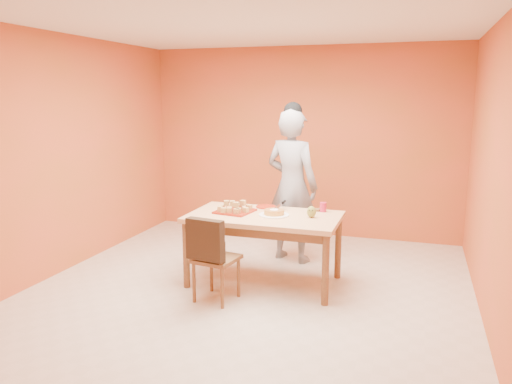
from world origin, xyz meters
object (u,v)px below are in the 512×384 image
(egg_ornament, at_px, (311,212))
(checker_tin, at_px, (317,210))
(dining_table, at_px, (264,223))
(sponge_cake, at_px, (274,212))
(dining_chair, at_px, (215,257))
(person, at_px, (292,186))
(red_dinner_plate, at_px, (266,207))
(magenta_glass, at_px, (323,207))
(pastry_platter, at_px, (235,211))

(egg_ornament, relative_size, checker_tin, 1.38)
(dining_table, bearing_deg, sponge_cake, -1.92)
(dining_table, relative_size, dining_chair, 1.84)
(person, xyz_separation_m, red_dinner_plate, (-0.18, -0.50, -0.16))
(person, bearing_deg, sponge_cake, 107.76)
(egg_ornament, distance_m, magenta_glass, 0.31)
(dining_table, height_order, sponge_cake, sponge_cake)
(dining_table, height_order, magenta_glass, magenta_glass)
(red_dinner_plate, relative_size, checker_tin, 2.58)
(dining_chair, xyz_separation_m, magenta_glass, (0.88, 0.95, 0.36))
(sponge_cake, bearing_deg, dining_chair, -124.71)
(person, xyz_separation_m, egg_ornament, (0.42, -0.82, -0.11))
(sponge_cake, bearing_deg, red_dinner_plate, 119.15)
(pastry_platter, bearing_deg, red_dinner_plate, 53.12)
(red_dinner_plate, distance_m, sponge_cake, 0.41)
(egg_ornament, height_order, checker_tin, egg_ornament)
(person, relative_size, magenta_glass, 18.01)
(pastry_platter, bearing_deg, sponge_cake, -2.23)
(dining_table, xyz_separation_m, egg_ornament, (0.50, 0.03, 0.15))
(dining_table, height_order, checker_tin, checker_tin)
(egg_ornament, bearing_deg, person, 102.20)
(dining_table, relative_size, magenta_glass, 15.51)
(dining_chair, bearing_deg, checker_tin, 58.61)
(pastry_platter, distance_m, magenta_glass, 0.97)
(magenta_glass, xyz_separation_m, checker_tin, (-0.07, 0.02, -0.04))
(pastry_platter, height_order, egg_ornament, egg_ornament)
(dining_chair, xyz_separation_m, sponge_cake, (0.42, 0.61, 0.35))
(red_dinner_plate, xyz_separation_m, checker_tin, (0.59, 0.00, 0.01))
(dining_table, bearing_deg, egg_ornament, 3.81)
(red_dinner_plate, height_order, checker_tin, checker_tin)
(dining_chair, xyz_separation_m, person, (0.40, 1.46, 0.48))
(dining_chair, height_order, red_dinner_plate, dining_chair)
(dining_table, xyz_separation_m, checker_tin, (0.50, 0.35, 0.11))
(dining_chair, distance_m, sponge_cake, 0.82)
(dining_chair, relative_size, person, 0.47)
(red_dinner_plate, height_order, magenta_glass, magenta_glass)
(sponge_cake, bearing_deg, person, 91.40)
(dining_chair, xyz_separation_m, checker_tin, (0.82, 0.96, 0.32))
(dining_table, xyz_separation_m, sponge_cake, (0.11, -0.00, 0.13))
(dining_table, xyz_separation_m, pastry_platter, (-0.34, 0.01, 0.10))
(red_dinner_plate, xyz_separation_m, egg_ornament, (0.59, -0.32, 0.05))
(egg_ornament, bearing_deg, magenta_glass, 62.86)
(checker_tin, bearing_deg, magenta_glass, -13.07)
(dining_table, xyz_separation_m, person, (0.09, 0.85, 0.26))
(checker_tin, bearing_deg, sponge_cake, -138.11)
(red_dinner_plate, distance_m, egg_ornament, 0.67)
(egg_ornament, relative_size, magenta_glass, 1.17)
(dining_chair, bearing_deg, egg_ornament, 47.27)
(dining_chair, bearing_deg, person, 83.57)
(red_dinner_plate, height_order, egg_ornament, egg_ornament)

